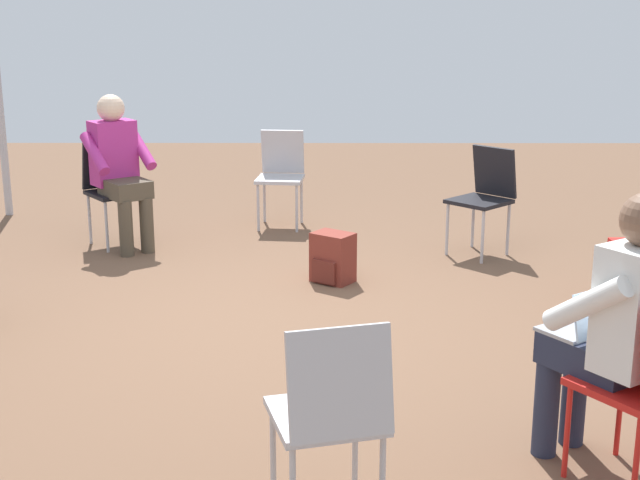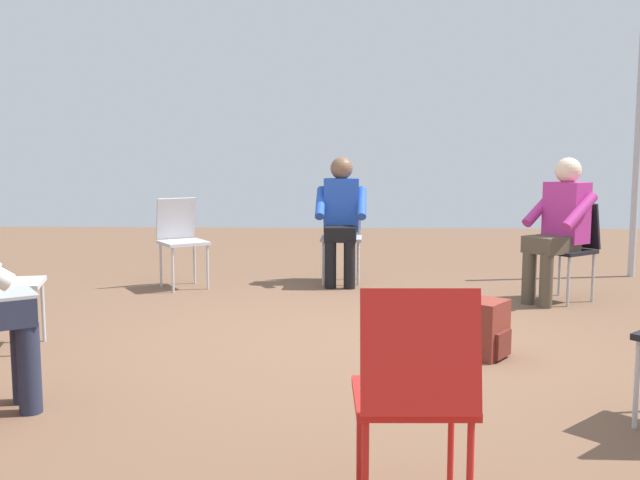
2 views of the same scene
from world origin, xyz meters
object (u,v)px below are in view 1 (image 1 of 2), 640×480
chair_southeast (485,193)px  backpack_near_laptop_user (333,260)px  person_with_laptop (618,320)px  chair_northeast (112,185)px  person_in_magenta (119,164)px  chair_west (331,410)px  chair_east (281,171)px

chair_southeast → backpack_near_laptop_user: (-0.76, 1.21, -0.34)m
chair_southeast → person_with_laptop: bearing=134.4°
chair_northeast → person_in_magenta: bearing=90.0°
person_with_laptop → backpack_near_laptop_user: bearing=78.4°
chair_west → person_in_magenta: size_ratio=0.69×
chair_southeast → chair_northeast: (0.31, 3.02, 0.00)m
chair_southeast → person_in_magenta: (0.18, 2.92, 0.20)m
chair_west → chair_northeast: bearing=97.7°
chair_southeast → chair_northeast: bearing=39.8°
person_in_magenta → backpack_near_laptop_user: (-0.93, -1.71, -0.54)m
chair_west → backpack_near_laptop_user: 3.14m
chair_northeast → person_with_laptop: (-3.76, -2.94, 0.20)m
person_with_laptop → chair_west: bearing=165.6°
chair_east → chair_northeast: size_ratio=1.00×
chair_west → chair_southeast: bearing=57.0°
chair_southeast → person_with_laptop: size_ratio=0.69×
chair_northeast → backpack_near_laptop_user: size_ratio=2.36×
chair_east → chair_northeast: (-0.63, 1.37, 0.00)m
chair_east → chair_northeast: 1.50m
chair_west → chair_northeast: size_ratio=1.00×
chair_west → person_in_magenta: bearing=97.2°
person_with_laptop → backpack_near_laptop_user: person_with_laptop is taller
chair_southeast → chair_east: size_ratio=1.00×
chair_east → chair_northeast: bearing=30.2°
chair_southeast → person_with_laptop: 3.46m
chair_west → chair_northeast: (4.19, 1.77, 0.00)m
chair_east → chair_southeast: bearing=156.1°
person_with_laptop → backpack_near_laptop_user: (2.70, 1.13, -0.53)m
chair_southeast → person_in_magenta: person_in_magenta is taller
chair_southeast → chair_east: (0.93, 1.65, 0.00)m
chair_southeast → backpack_near_laptop_user: 1.46m
chair_northeast → chair_west: bearing=75.8°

